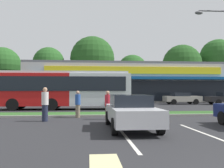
# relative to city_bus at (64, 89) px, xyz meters

# --- Properties ---
(grass_median) EXTENTS (56.00, 2.20, 0.12)m
(grass_median) POSITION_rel_city_bus_xyz_m (5.44, -5.09, -1.70)
(grass_median) COLOR #2D5B23
(grass_median) RESTS_ON ground_plane
(curb_lip) EXTENTS (56.00, 0.24, 0.12)m
(curb_lip) POSITION_rel_city_bus_xyz_m (5.44, -6.31, -1.70)
(curb_lip) COLOR gray
(curb_lip) RESTS_ON ground_plane
(parking_stripe_0) EXTENTS (0.12, 4.80, 0.01)m
(parking_stripe_0) POSITION_rel_city_bus_xyz_m (3.40, -13.32, -1.76)
(parking_stripe_0) COLOR silver
(parking_stripe_0) RESTS_ON ground_plane
(parking_stripe_1) EXTENTS (0.12, 4.80, 0.01)m
(parking_stripe_1) POSITION_rel_city_bus_xyz_m (6.46, -12.72, -1.76)
(parking_stripe_1) COLOR silver
(parking_stripe_1) RESTS_ON ground_plane
(lot_arrow) EXTENTS (0.70, 1.60, 0.01)m
(lot_arrow) POSITION_rel_city_bus_xyz_m (2.46, -16.33, -1.76)
(lot_arrow) COLOR beige
(lot_arrow) RESTS_ON ground_plane
(storefront_building) EXTENTS (29.52, 13.95, 5.55)m
(storefront_building) POSITION_rel_city_bus_xyz_m (8.23, 17.22, 1.01)
(storefront_building) COLOR #BCB7AD
(storefront_building) RESTS_ON ground_plane
(tree_far_left) EXTENTS (6.52, 6.52, 9.35)m
(tree_far_left) POSITION_rel_city_bus_xyz_m (-13.26, 24.71, 4.31)
(tree_far_left) COLOR #473323
(tree_far_left) RESTS_ON ground_plane
(tree_left) EXTENTS (5.61, 5.61, 9.45)m
(tree_left) POSITION_rel_city_bus_xyz_m (-5.12, 24.57, 4.86)
(tree_left) COLOR #473323
(tree_left) RESTS_ON ground_plane
(tree_mid_left) EXTENTS (8.22, 8.22, 11.68)m
(tree_mid_left) POSITION_rel_city_bus_xyz_m (2.79, 25.10, 5.80)
(tree_mid_left) COLOR #473323
(tree_mid_left) RESTS_ON ground_plane
(tree_mid) EXTENTS (5.88, 5.88, 8.77)m
(tree_mid) POSITION_rel_city_bus_xyz_m (10.83, 27.98, 4.05)
(tree_mid) COLOR #473323
(tree_mid) RESTS_ON ground_plane
(tree_mid_right) EXTENTS (7.15, 7.15, 10.08)m
(tree_mid_right) POSITION_rel_city_bus_xyz_m (19.34, 23.34, 4.74)
(tree_mid_right) COLOR #473323
(tree_mid_right) RESTS_ON ground_plane
(tree_right) EXTENTS (6.93, 6.93, 11.48)m
(tree_right) POSITION_rel_city_bus_xyz_m (26.94, 24.51, 6.23)
(tree_right) COLOR #473323
(tree_right) RESTS_ON ground_plane
(city_bus) EXTENTS (11.36, 2.85, 3.25)m
(city_bus) POSITION_rel_city_bus_xyz_m (0.00, 0.00, 0.00)
(city_bus) COLOR #B71414
(city_bus) RESTS_ON ground_plane
(car_0) EXTENTS (4.36, 2.01, 1.53)m
(car_0) POSITION_rel_city_bus_xyz_m (4.41, 6.61, -0.98)
(car_0) COLOR #0C3F1E
(car_0) RESTS_ON ground_plane
(car_1) EXTENTS (4.24, 1.99, 1.36)m
(car_1) POSITION_rel_city_bus_xyz_m (13.09, 7.10, -1.04)
(car_1) COLOR #9E998C
(car_1) RESTS_ON ground_plane
(car_2) EXTENTS (1.93, 4.75, 1.44)m
(car_2) POSITION_rel_city_bus_xyz_m (3.89, -11.33, -1.02)
(car_2) COLOR #B7B7BC
(car_2) RESTS_ON ground_plane
(pedestrian_near_bench) EXTENTS (0.33, 0.33, 1.61)m
(pedestrian_near_bench) POSITION_rel_city_bus_xyz_m (3.16, -7.82, -0.95)
(pedestrian_near_bench) COLOR #726651
(pedestrian_near_bench) RESTS_ON ground_plane
(pedestrian_by_pole) EXTENTS (0.36, 0.36, 1.80)m
(pedestrian_by_pole) POSITION_rel_city_bus_xyz_m (-0.21, -8.37, -0.86)
(pedestrian_by_pole) COLOR #1E2338
(pedestrian_by_pole) RESTS_ON ground_plane
(pedestrian_mid) EXTENTS (0.32, 0.32, 1.61)m
(pedestrian_mid) POSITION_rel_city_bus_xyz_m (1.45, -6.73, -0.95)
(pedestrian_mid) COLOR #726651
(pedestrian_mid) RESTS_ON ground_plane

